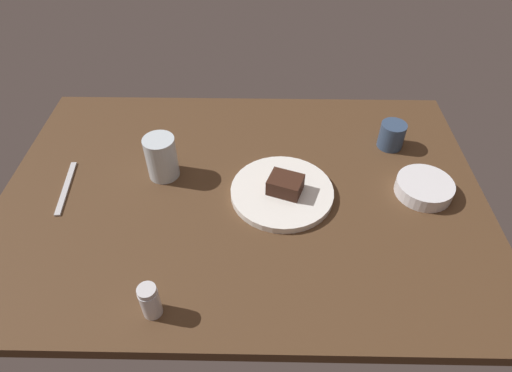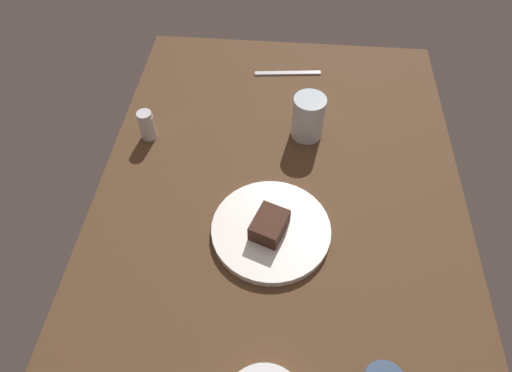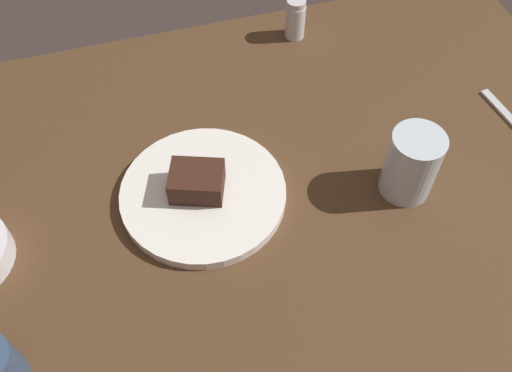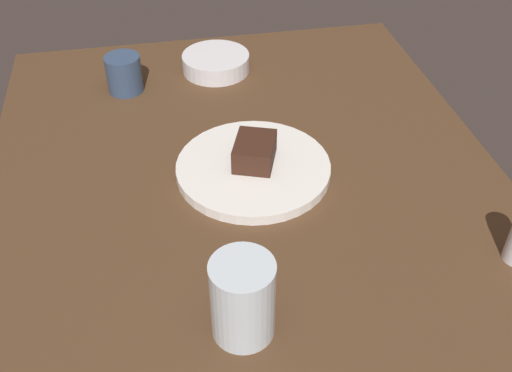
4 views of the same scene
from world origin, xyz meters
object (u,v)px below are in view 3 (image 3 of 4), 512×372
(dessert_plate, at_px, (203,194))
(chocolate_cake_slice, at_px, (197,182))
(salt_shaker, at_px, (295,19))
(water_glass, at_px, (411,164))

(dessert_plate, distance_m, chocolate_cake_slice, 0.03)
(chocolate_cake_slice, bearing_deg, dessert_plate, 152.18)
(salt_shaker, height_order, water_glass, water_glass)
(dessert_plate, xyz_separation_m, water_glass, (-0.30, 0.07, 0.05))
(chocolate_cake_slice, bearing_deg, water_glass, 166.66)
(salt_shaker, xyz_separation_m, water_glass, (-0.05, 0.40, 0.02))
(chocolate_cake_slice, height_order, salt_shaker, salt_shaker)
(chocolate_cake_slice, bearing_deg, salt_shaker, -129.46)
(dessert_plate, bearing_deg, salt_shaker, -128.41)
(salt_shaker, bearing_deg, water_glass, 96.50)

